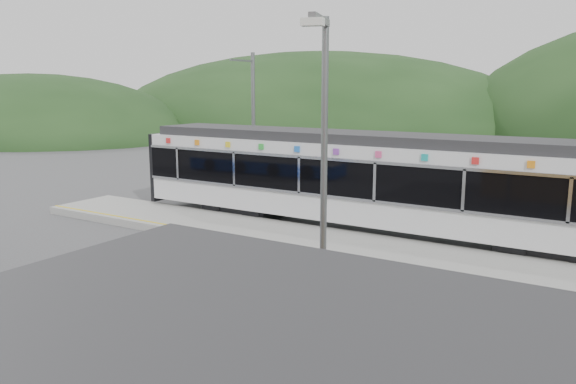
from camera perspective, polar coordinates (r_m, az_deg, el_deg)
The scene contains 7 objects.
ground at distance 16.45m, azimuth -0.70°, elevation -8.60°, with size 120.00×120.00×0.00m, color #4C4C4F.
hills at distance 19.29m, azimuth 24.17°, elevation -6.64°, with size 146.00×149.00×26.00m.
platform at distance 19.14m, azimuth 4.62°, elevation -5.39°, with size 26.00×3.20×0.30m, color #9E9E99.
yellow_line at distance 18.00m, azimuth 2.73°, elevation -5.89°, with size 26.00×0.10×0.01m, color yellow.
train at distance 20.94m, azimuth 9.18°, elevation 1.26°, with size 20.44×3.01×3.74m.
catenary_mast_west at distance 26.61m, azimuth -3.58°, elevation 6.76°, with size 0.18×1.80×7.00m.
lamp_post at distance 9.89m, azimuth 3.32°, elevation 1.94°, with size 0.42×1.18×6.58m.
Camera 1 is at (8.35, -13.11, 5.39)m, focal length 35.00 mm.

